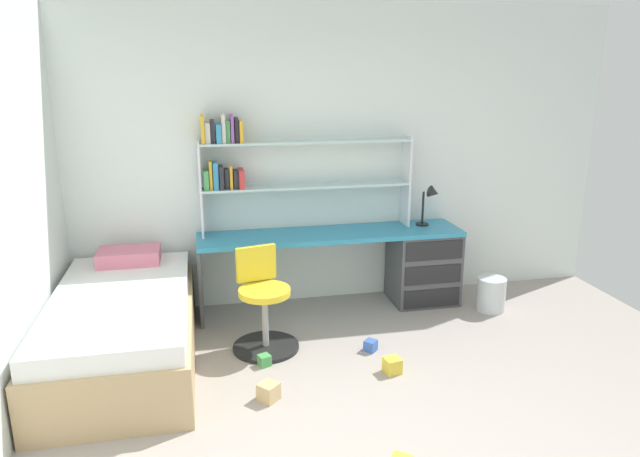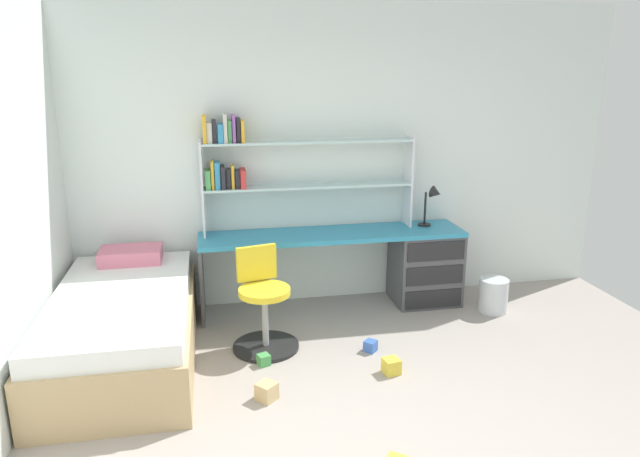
% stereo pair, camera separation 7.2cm
% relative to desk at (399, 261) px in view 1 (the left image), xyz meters
% --- Properties ---
extents(room_shell, '(5.48, 6.36, 2.70)m').
position_rel_desk_xyz_m(room_shell, '(-1.88, -1.15, 0.94)').
color(room_shell, silver).
rests_on(room_shell, ground_plane).
extents(desk, '(2.36, 0.51, 0.72)m').
position_rel_desk_xyz_m(desk, '(0.00, 0.00, 0.00)').
color(desk, teal).
rests_on(desk, ground_plane).
extents(bookshelf_hutch, '(1.87, 0.22, 1.04)m').
position_rel_desk_xyz_m(bookshelf_hutch, '(-1.15, 0.14, 0.93)').
color(bookshelf_hutch, silver).
rests_on(bookshelf_hutch, desk).
extents(desk_lamp, '(0.20, 0.17, 0.38)m').
position_rel_desk_xyz_m(desk_lamp, '(0.30, 0.04, 0.57)').
color(desk_lamp, black).
rests_on(desk_lamp, desk).
extents(swivel_chair, '(0.52, 0.52, 0.79)m').
position_rel_desk_xyz_m(swivel_chair, '(-1.33, -0.65, -0.09)').
color(swivel_chair, black).
rests_on(swivel_chair, ground_plane).
extents(bed_platform, '(1.01, 1.91, 0.68)m').
position_rel_desk_xyz_m(bed_platform, '(-2.38, -0.69, -0.13)').
color(bed_platform, tan).
rests_on(bed_platform, ground_plane).
extents(waste_bin, '(0.26, 0.26, 0.31)m').
position_rel_desk_xyz_m(waste_bin, '(0.77, -0.35, -0.25)').
color(waste_bin, silver).
rests_on(waste_bin, ground_plane).
extents(toy_block_green_0, '(0.11, 0.11, 0.08)m').
position_rel_desk_xyz_m(toy_block_green_0, '(-1.37, -0.95, -0.37)').
color(toy_block_green_0, '#479E51').
rests_on(toy_block_green_0, ground_plane).
extents(toy_block_blue_1, '(0.12, 0.12, 0.09)m').
position_rel_desk_xyz_m(toy_block_blue_1, '(-0.53, -0.89, -0.36)').
color(toy_block_blue_1, '#3860B7').
rests_on(toy_block_blue_1, ground_plane).
extents(toy_block_yellow_2, '(0.13, 0.13, 0.11)m').
position_rel_desk_xyz_m(toy_block_yellow_2, '(-0.47, -1.24, -0.35)').
color(toy_block_yellow_2, gold).
rests_on(toy_block_yellow_2, ground_plane).
extents(toy_block_natural_4, '(0.17, 0.17, 0.12)m').
position_rel_desk_xyz_m(toy_block_natural_4, '(-1.39, -1.41, -0.35)').
color(toy_block_natural_4, tan).
rests_on(toy_block_natural_4, ground_plane).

